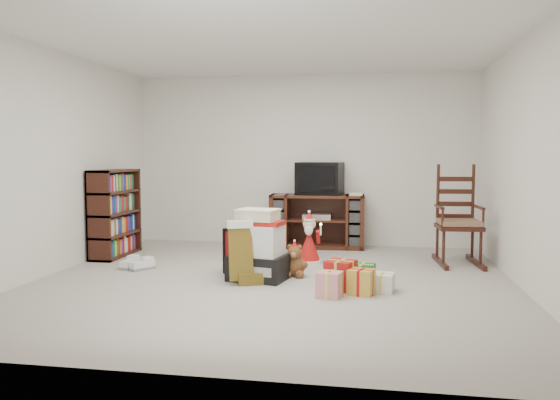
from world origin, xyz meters
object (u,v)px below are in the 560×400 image
object	(u,v)px
tv_stand	(317,221)
bookshelf	(115,215)
crt_television	(320,178)
sneaker_pair	(136,265)
teddy_bear	(295,262)
gift_pile	(258,250)
mrs_claus_figurine	(242,243)
rocking_chair	(458,228)
red_suitcase	(244,251)
gift_cluster	(356,280)
santa_figurine	(309,243)

from	to	relation	value
tv_stand	bookshelf	xyz separation A→B (m)	(-2.55, -1.11, 0.17)
tv_stand	crt_television	world-z (taller)	crt_television
tv_stand	sneaker_pair	xyz separation A→B (m)	(-1.93, -1.86, -0.33)
bookshelf	teddy_bear	world-z (taller)	bookshelf
teddy_bear	crt_television	distance (m)	2.13
gift_pile	sneaker_pair	xyz separation A→B (m)	(-1.52, 0.30, -0.27)
teddy_bear	mrs_claus_figurine	xyz separation A→B (m)	(-0.81, 0.86, 0.06)
gift_pile	crt_television	distance (m)	2.33
mrs_claus_figurine	crt_television	world-z (taller)	crt_television
tv_stand	bookshelf	size ratio (longest dim) A/B	1.19
bookshelf	rocking_chair	distance (m)	4.38
rocking_chair	red_suitcase	size ratio (longest dim) A/B	2.10
bookshelf	crt_television	bearing A→B (deg)	23.85
gift_pile	mrs_claus_figurine	size ratio (longest dim) A/B	1.37
tv_stand	red_suitcase	size ratio (longest dim) A/B	2.25
mrs_claus_figurine	bookshelf	bearing A→B (deg)	-178.53
crt_television	tv_stand	bearing A→B (deg)	-131.10
teddy_bear	mrs_claus_figurine	bearing A→B (deg)	133.25
bookshelf	crt_television	distance (m)	2.86
sneaker_pair	gift_cluster	xyz separation A→B (m)	(2.57, -0.64, 0.07)
bookshelf	red_suitcase	bearing A→B (deg)	-22.48
gift_pile	red_suitcase	distance (m)	0.33
bookshelf	sneaker_pair	distance (m)	1.09
mrs_claus_figurine	gift_cluster	size ratio (longest dim) A/B	0.70
tv_stand	crt_television	xyz separation A→B (m)	(0.03, 0.03, 0.61)
bookshelf	gift_cluster	world-z (taller)	bookshelf
rocking_chair	sneaker_pair	distance (m)	3.90
bookshelf	mrs_claus_figurine	xyz separation A→B (m)	(1.70, 0.04, -0.34)
santa_figurine	sneaker_pair	xyz separation A→B (m)	(-1.95, -0.69, -0.19)
gift_cluster	tv_stand	bearing A→B (deg)	104.41
gift_pile	gift_cluster	bearing A→B (deg)	-6.79
rocking_chair	tv_stand	bearing A→B (deg)	150.05
santa_figurine	gift_cluster	xyz separation A→B (m)	(0.62, -1.32, -0.13)
tv_stand	gift_cluster	bearing A→B (deg)	-78.26
gift_cluster	santa_figurine	bearing A→B (deg)	115.02
santa_figurine	crt_television	bearing A→B (deg)	89.54
santa_figurine	crt_television	distance (m)	1.42
rocking_chair	gift_cluster	bearing A→B (deg)	-130.36
tv_stand	gift_pile	world-z (taller)	tv_stand
red_suitcase	teddy_bear	bearing A→B (deg)	14.98
gift_pile	crt_television	xyz separation A→B (m)	(0.44, 2.19, 0.67)
tv_stand	mrs_claus_figurine	distance (m)	1.38
teddy_bear	crt_television	bearing A→B (deg)	87.62
rocking_chair	gift_pile	world-z (taller)	rocking_chair
teddy_bear	santa_figurine	world-z (taller)	santa_figurine
bookshelf	teddy_bear	bearing A→B (deg)	-17.99
mrs_claus_figurine	crt_television	distance (m)	1.62
santa_figurine	mrs_claus_figurine	bearing A→B (deg)	173.22
sneaker_pair	gift_pile	bearing A→B (deg)	8.38
tv_stand	sneaker_pair	bearing A→B (deg)	-138.66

